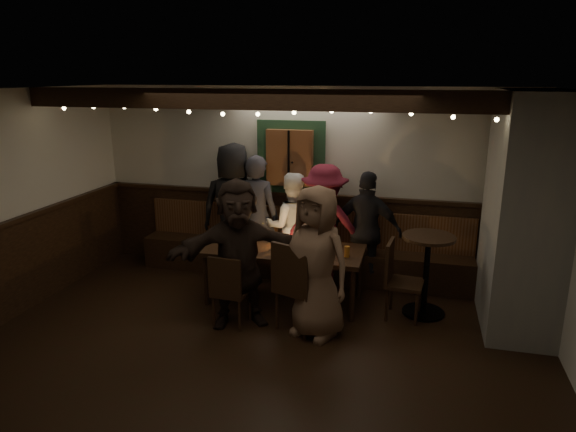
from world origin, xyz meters
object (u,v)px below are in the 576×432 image
(person_a, at_px, (234,209))
(person_d, at_px, (324,226))
(person_b, at_px, (257,216))
(dining_table, at_px, (284,253))
(person_c, at_px, (291,226))
(chair_end, at_px, (397,275))
(chair_near_right, at_px, (296,282))
(high_top, at_px, (427,265))
(person_g, at_px, (316,262))
(chair_near_left, at_px, (228,287))
(person_f, at_px, (238,253))
(person_e, at_px, (367,231))

(person_a, xyz_separation_m, person_d, (1.31, -0.14, -0.11))
(person_b, bearing_deg, person_d, 178.79)
(dining_table, relative_size, person_a, 1.04)
(person_c, height_order, person_d, person_d)
(chair_end, bearing_deg, person_b, 156.63)
(chair_near_right, relative_size, person_c, 0.69)
(high_top, bearing_deg, person_b, 163.09)
(high_top, distance_m, person_c, 1.94)
(person_d, height_order, person_g, person_g)
(chair_near_left, distance_m, person_d, 1.69)
(chair_near_left, height_order, person_a, person_a)
(chair_end, bearing_deg, chair_near_right, -148.65)
(chair_end, bearing_deg, person_f, -160.58)
(chair_near_left, bearing_deg, person_a, 107.76)
(chair_near_left, height_order, person_f, person_f)
(chair_near_left, distance_m, person_c, 1.65)
(person_a, xyz_separation_m, person_f, (0.59, -1.46, -0.09))
(chair_end, bearing_deg, person_c, 149.73)
(person_d, bearing_deg, chair_near_right, 79.79)
(person_f, bearing_deg, person_g, -27.09)
(dining_table, relative_size, person_c, 1.30)
(chair_near_left, height_order, chair_near_right, chair_near_right)
(chair_end, bearing_deg, dining_table, 176.50)
(chair_near_right, bearing_deg, person_d, 87.57)
(person_a, distance_m, person_e, 1.87)
(chair_end, bearing_deg, person_g, -141.97)
(person_c, height_order, person_f, person_f)
(person_a, xyz_separation_m, person_e, (1.86, -0.07, -0.15))
(chair_near_left, distance_m, person_b, 1.63)
(high_top, bearing_deg, person_f, -159.58)
(person_f, bearing_deg, high_top, -3.87)
(dining_table, height_order, high_top, high_top)
(high_top, distance_m, person_g, 1.42)
(person_a, distance_m, person_d, 1.32)
(person_c, bearing_deg, person_g, 96.25)
(person_b, height_order, person_c, person_b)
(person_c, bearing_deg, person_f, 63.83)
(person_d, bearing_deg, dining_table, 51.01)
(chair_near_right, height_order, person_c, person_c)
(chair_end, relative_size, person_f, 0.54)
(chair_end, height_order, person_d, person_d)
(person_b, bearing_deg, person_c, -171.61)
(chair_near_left, bearing_deg, person_g, 4.86)
(chair_near_left, xyz_separation_m, person_g, (0.97, 0.08, 0.35))
(person_c, relative_size, person_f, 0.89)
(person_a, height_order, person_g, person_a)
(chair_end, xyz_separation_m, high_top, (0.32, 0.15, 0.10))
(person_f, relative_size, person_g, 1.01)
(person_b, bearing_deg, high_top, 169.75)
(person_f, bearing_deg, person_d, 37.10)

